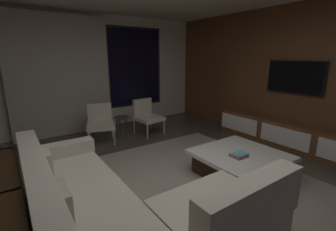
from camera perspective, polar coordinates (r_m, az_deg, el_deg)
The scene contains 12 objects.
floor at distance 3.11m, azimuth 2.18°, elevation -19.72°, with size 9.20×9.20×0.00m, color #473D33.
back_wall_with_window at distance 5.88m, azimuth -20.16°, elevation 9.57°, with size 6.60×0.30×2.70m.
media_wall at distance 5.07m, azimuth 31.56°, elevation 7.81°, with size 0.12×7.80×2.70m.
area_rug at distance 3.23m, azimuth 8.55°, elevation -18.28°, with size 3.20×3.80×0.01m, color gray.
sectional_couch at distance 2.46m, azimuth -12.19°, elevation -22.10°, with size 1.98×2.50×0.82m.
coffee_table at distance 3.68m, azimuth 17.06°, elevation -11.25°, with size 1.16×1.16×0.36m.
book_stack_on_coffee_table at distance 3.49m, azimuth 16.95°, elevation -9.19°, with size 0.22×0.19×0.05m.
accent_chair_near_window at distance 5.39m, azimuth -5.24°, elevation 0.22°, with size 0.61×0.63×0.78m.
accent_chair_by_curtain at distance 5.03m, azimuth -16.16°, elevation -1.31°, with size 0.68×0.69×0.78m.
side_stool at distance 5.19m, azimuth -11.30°, elevation -1.22°, with size 0.32×0.32×0.46m.
media_console at distance 5.03m, azimuth 28.05°, elevation -4.61°, with size 0.46×3.10×0.52m.
mounted_tv at distance 5.08m, azimuth 28.48°, elevation 8.20°, with size 0.05×1.07×0.62m.
Camera 1 is at (-1.56, -2.05, 1.73)m, focal length 25.02 mm.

